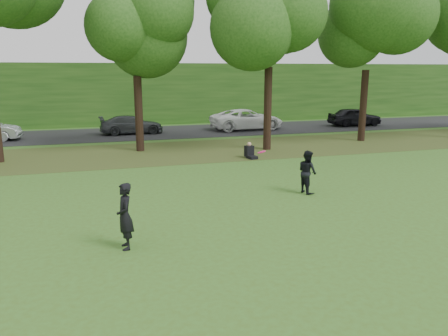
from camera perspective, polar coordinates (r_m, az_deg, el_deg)
The scene contains 10 objects.
ground at distance 12.69m, azimuth 9.83°, elevation -7.97°, with size 120.00×120.00×0.00m, color #3B591B.
leaf_litter at distance 24.61m, azimuth -3.68°, elevation 2.27°, with size 60.00×7.00×0.01m, color #4D441B.
street at distance 32.36m, azimuth -6.89°, elevation 4.71°, with size 70.00×7.00×0.02m, color black.
far_hedge at distance 38.03m, azimuth -8.57°, elevation 9.61°, with size 70.00×3.00×5.00m, color #1D4814.
player_left at distance 11.28m, azimuth -12.82°, elevation -6.17°, with size 0.62×0.41×1.71m, color black.
player_right at distance 16.28m, azimuth 10.83°, elevation -0.49°, with size 0.77×0.60×1.59m, color black.
parked_cars at distance 31.93m, azimuth -5.90°, elevation 5.93°, with size 37.27×2.88×1.53m.
frisbee at distance 14.26m, azimuth 4.93°, elevation 2.11°, with size 0.36×0.37×0.13m.
seated_person at distance 22.47m, azimuth 3.41°, elevation 2.07°, with size 0.55×0.80×0.83m.
tree_line at distance 24.31m, azimuth -4.75°, elevation 20.69°, with size 55.30×7.90×12.31m.
Camera 1 is at (-5.41, -10.59, 4.43)m, focal length 35.00 mm.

